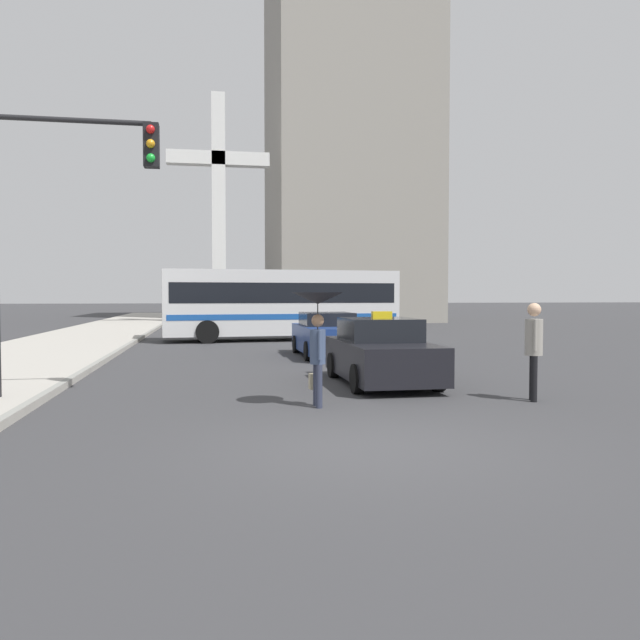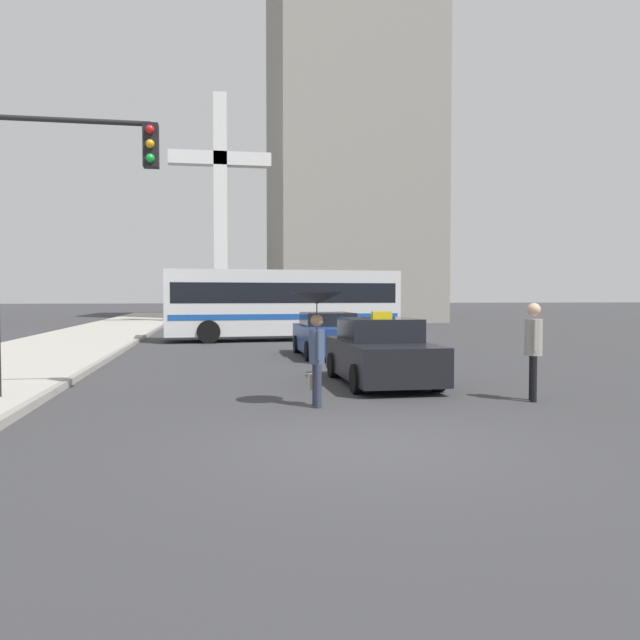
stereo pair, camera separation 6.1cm
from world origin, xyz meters
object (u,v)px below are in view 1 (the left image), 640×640
Objects in this scene: taxi at (381,353)px; pedestrian_with_umbrella at (318,318)px; city_bus at (281,302)px; pedestrian_man at (534,342)px; monument_cross at (219,194)px; traffic_light at (62,197)px; sedan_red at (328,336)px.

pedestrian_with_umbrella reaches higher than taxi.
pedestrian_with_umbrella is at bearing 54.18° from taxi.
city_bus is 5.65× the size of pedestrian_man.
monument_cross is at bearing -83.80° from taxi.
monument_cross is (-3.18, 29.26, 8.10)m from taxi.
monument_cross is (-5.37, 31.97, 7.67)m from pedestrian_man.
pedestrian_man is at bearing -8.30° from traffic_light.
sedan_red is 2.09× the size of pedestrian_with_umbrella.
monument_cross reaches higher than taxi.
pedestrian_man is 0.12× the size of monument_cross.
sedan_red is at bearing -82.10° from monument_cross.
taxi is at bearing -1.76° from city_bus.
city_bus is 16.58m from traffic_light.
taxi is 2.19× the size of pedestrian_man.
city_bus reaches higher than sedan_red.
monument_cross reaches higher than traffic_light.
pedestrian_man is (4.09, -0.08, -0.47)m from pedestrian_with_umbrella.
monument_cross is (-1.28, 31.89, 7.20)m from pedestrian_with_umbrella.
pedestrian_with_umbrella reaches higher than pedestrian_man.
pedestrian_with_umbrella is 0.13× the size of monument_cross.
pedestrian_with_umbrella is at bearing 78.24° from sedan_red.
monument_cross is at bearing -175.30° from city_bus.
monument_cross is at bearing -148.12° from pedestrian_man.
pedestrian_with_umbrella is at bearing -14.65° from traffic_light.
traffic_light is at bearing 73.23° from pedestrian_with_umbrella.
pedestrian_with_umbrella is at bearing -87.69° from monument_cross.
traffic_light is at bearing -24.88° from city_bus.
sedan_red is at bearing -13.88° from pedestrian_with_umbrella.
taxi is 3.36m from pedestrian_with_umbrella.
pedestrian_with_umbrella is (-1.88, -9.05, 0.91)m from sedan_red.
monument_cross is (-3.17, 22.83, 8.10)m from sedan_red.
taxi is 0.39× the size of city_bus.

